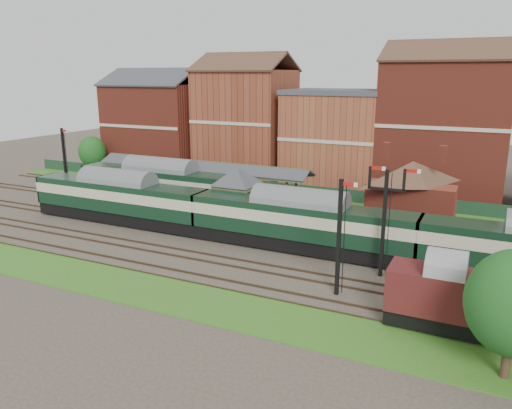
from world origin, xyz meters
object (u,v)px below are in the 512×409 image
at_px(semaphore_bracket, 385,216).
at_px(goods_van_a, 443,295).
at_px(dmu_train, 300,221).
at_px(platform_railcar, 161,184).
at_px(signal_box, 237,197).

relative_size(semaphore_bracket, goods_van_a, 1.30).
xyz_separation_m(dmu_train, platform_railcar, (-18.83, 6.50, 0.09)).
distance_m(platform_railcar, goods_van_a, 34.76).
xyz_separation_m(semaphore_bracket, goods_van_a, (4.85, -6.50, -2.48)).
bearing_deg(platform_railcar, signal_box, -16.16).
relative_size(signal_box, semaphore_bracket, 0.73).
distance_m(semaphore_bracket, platform_railcar, 27.83).
height_order(signal_box, semaphore_bracket, semaphore_bracket).
relative_size(signal_box, dmu_train, 0.10).
relative_size(signal_box, platform_railcar, 0.30).
bearing_deg(signal_box, platform_railcar, 163.84).
relative_size(dmu_train, goods_van_a, 9.21).
xyz_separation_m(signal_box, semaphore_bracket, (15.04, -5.75, 1.44)).
xyz_separation_m(dmu_train, goods_van_a, (12.27, -9.00, -0.43)).
bearing_deg(signal_box, goods_van_a, -31.64).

